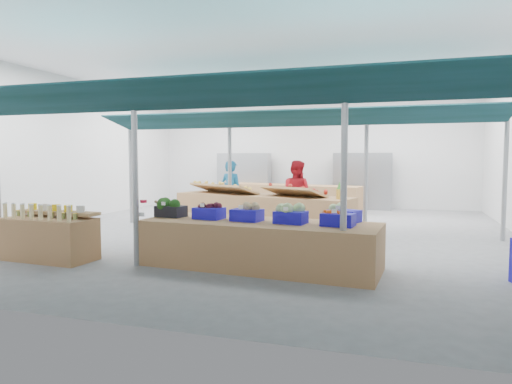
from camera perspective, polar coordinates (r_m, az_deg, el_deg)
floor at (r=11.39m, az=0.55°, el=-5.04°), size 13.00×13.00×0.00m
hall at (r=12.64m, az=2.48°, el=7.91°), size 13.00×13.00×13.00m
pole_grid at (r=9.35m, az=1.83°, el=4.08°), size 10.00×4.60×3.00m
awnings at (r=9.39m, az=1.84°, el=10.00°), size 9.50×7.08×0.30m
back_shelving_left at (r=17.74m, az=-1.51°, el=1.55°), size 2.00×0.50×2.00m
back_shelving_right at (r=16.82m, az=13.15°, el=1.29°), size 2.00×0.50×2.00m
bottle_shelf at (r=9.12m, az=-24.33°, el=-5.09°), size 1.75×1.14×1.04m
veg_counter at (r=7.73m, az=0.39°, el=-6.57°), size 4.08×1.62×0.78m
fruit_counter at (r=11.04m, az=0.72°, el=-2.84°), size 4.57×2.08×0.95m
far_counter at (r=16.12m, az=4.32°, el=-0.68°), size 5.13×1.97×0.91m
vendor_left at (r=12.42m, az=-3.11°, el=-0.13°), size 0.73×0.57×1.78m
vendor_right at (r=11.90m, az=5.03°, el=-0.33°), size 1.00×0.86×1.78m
crate_broccoli at (r=8.42m, az=-10.59°, el=-1.98°), size 0.55×0.44×0.35m
crate_beets at (r=8.04m, az=-5.89°, el=-2.41°), size 0.55×0.44×0.29m
crate_celeriac at (r=7.73m, az=-1.15°, el=-2.57°), size 0.55×0.44×0.31m
crate_cabbage at (r=7.47m, az=4.36°, el=-2.72°), size 0.55×0.44×0.35m
crate_carrots at (r=7.28m, az=10.22°, el=-3.33°), size 0.55×0.44×0.29m
sparrow at (r=8.40m, az=-12.11°, el=-1.41°), size 0.12×0.09×0.11m
pole_ribbon at (r=8.06m, az=-13.91°, el=-1.29°), size 0.12×0.12×0.28m
apple_heap_yellow at (r=11.46m, az=-4.11°, el=0.64°), size 2.01×1.50×0.27m
apple_heap_red at (r=10.45m, az=4.68°, el=0.29°), size 1.65×1.31×0.27m
pineapple at (r=10.00m, az=10.39°, el=0.14°), size 0.14×0.14×0.39m
crate_extra at (r=7.76m, az=10.96°, el=-2.60°), size 0.59×0.50×0.32m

